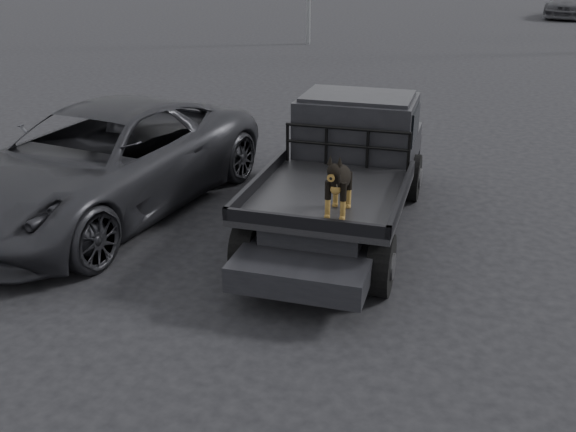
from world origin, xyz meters
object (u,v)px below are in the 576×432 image
(flatbed_ute, at_px, (342,200))
(dog, at_px, (339,183))
(distant_car_b, at_px, (576,2))
(parked_suv, at_px, (101,162))

(flatbed_ute, xyz_separation_m, dog, (0.26, -1.54, 0.83))
(flatbed_ute, bearing_deg, distant_car_b, 78.62)
(dog, height_order, parked_suv, dog)
(distant_car_b, bearing_deg, parked_suv, -88.59)
(flatbed_ute, bearing_deg, parked_suv, -174.76)
(dog, height_order, distant_car_b, dog)
(dog, bearing_deg, parked_suv, 163.03)
(parked_suv, bearing_deg, dog, -8.12)
(dog, xyz_separation_m, parked_suv, (-3.94, 1.20, -0.48))
(dog, xyz_separation_m, distant_car_b, (6.30, 34.17, -0.46))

